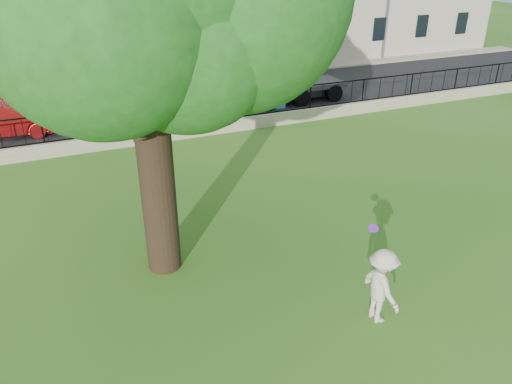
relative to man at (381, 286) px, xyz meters
name	(u,v)px	position (x,y,z in m)	size (l,w,h in m)	color
ground	(330,290)	(-0.44, 1.34, -0.91)	(120.00, 120.00, 0.00)	#2E6217
retaining_wall	(191,130)	(-0.44, 13.34, -0.61)	(50.00, 0.40, 0.60)	gray
iron_railing	(189,112)	(-0.44, 13.34, 0.25)	(50.00, 0.05, 1.13)	black
street	(165,108)	(-0.44, 18.04, -0.90)	(60.00, 9.00, 0.01)	black
sidewalk	(144,84)	(-0.44, 23.24, -0.85)	(60.00, 1.40, 0.12)	gray
man	(381,286)	(0.00, 0.00, 0.00)	(1.17, 0.67, 1.81)	beige
frisbee	(373,228)	(0.86, 1.60, 0.41)	(0.27, 0.27, 0.03)	#8C27E1
red_sedan	(4,119)	(-7.93, 16.64, -0.13)	(1.65, 4.73, 1.56)	#A81414
white_van	(133,106)	(-2.44, 15.74, 0.08)	(4.72, 1.84, 1.98)	white
blue_truck	(290,81)	(6.06, 16.48, 0.25)	(5.50, 1.95, 2.31)	#60B1E2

